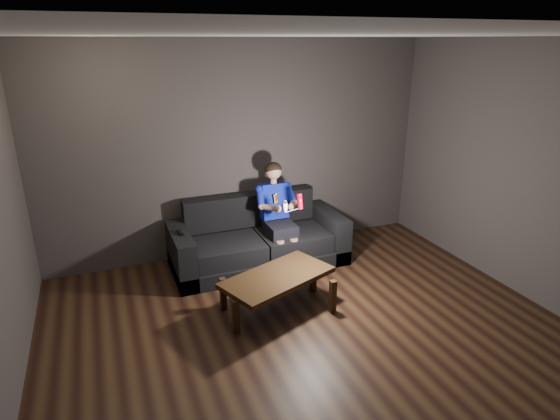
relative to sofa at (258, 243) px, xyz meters
name	(u,v)px	position (x,y,z in m)	size (l,w,h in m)	color
floor	(328,356)	(-0.03, -2.00, -0.27)	(5.00, 5.00, 0.00)	black
back_wall	(241,150)	(-0.03, 0.50, 1.08)	(5.00, 0.04, 2.70)	#3D3736
right_wall	(560,182)	(2.47, -2.00, 1.08)	(0.04, 5.00, 2.70)	#3D3736
ceiling	(342,35)	(-0.03, -2.00, 2.43)	(5.00, 5.00, 0.02)	beige
sofa	(258,243)	(0.00, 0.00, 0.00)	(2.13, 0.92, 0.82)	black
child	(277,207)	(0.24, -0.05, 0.47)	(0.50, 0.61, 1.22)	black
wii_remote_red	(300,201)	(0.34, -0.52, 0.68)	(0.06, 0.07, 0.18)	red
nunchuk_white	(285,206)	(0.16, -0.51, 0.64)	(0.08, 0.10, 0.14)	white
wii_remote_black	(180,232)	(-0.96, -0.08, 0.33)	(0.05, 0.16, 0.03)	black
coffee_table	(277,280)	(-0.18, -1.13, 0.09)	(1.27, 0.95, 0.41)	black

